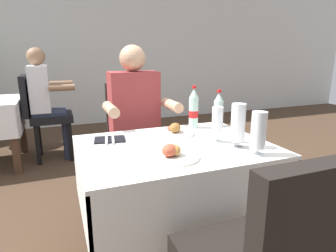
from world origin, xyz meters
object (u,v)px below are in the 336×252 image
object	(u,v)px
main_dining_table	(175,176)
cola_bottle_primary	(194,109)
beer_glass_right	(217,124)
napkin_cutlery_set	(110,139)
plate_near_camera	(174,154)
beer_glass_middle	(238,126)
plate_far_diner	(175,131)
seated_diner_far	(136,121)
background_chair_right	(43,112)
background_patron	(46,98)
beer_glass_left	(258,133)
cola_bottle_secondary	(218,111)
chair_far_diner_seat	(137,137)

from	to	relation	value
main_dining_table	cola_bottle_primary	size ratio (longest dim) A/B	3.64
beer_glass_right	napkin_cutlery_set	world-z (taller)	beer_glass_right
plate_near_camera	beer_glass_middle	xyz separation A→B (m)	(0.37, 0.03, 0.09)
plate_far_diner	beer_glass_middle	xyz separation A→B (m)	(0.21, -0.35, 0.10)
plate_near_camera	napkin_cutlery_set	world-z (taller)	plate_near_camera
seated_diner_far	plate_near_camera	world-z (taller)	seated_diner_far
background_chair_right	background_patron	world-z (taller)	background_patron
napkin_cutlery_set	background_patron	size ratio (longest dim) A/B	0.16
beer_glass_left	napkin_cutlery_set	distance (m)	0.80
plate_far_diner	cola_bottle_secondary	bearing A→B (deg)	11.83
cola_bottle_primary	beer_glass_right	bearing A→B (deg)	-93.10
plate_far_diner	napkin_cutlery_set	distance (m)	0.39
main_dining_table	background_patron	distance (m)	2.21
beer_glass_middle	cola_bottle_primary	bearing A→B (deg)	94.27
beer_glass_right	napkin_cutlery_set	distance (m)	0.61
cola_bottle_primary	background_chair_right	world-z (taller)	cola_bottle_primary
main_dining_table	plate_far_diner	bearing A→B (deg)	67.73
plate_far_diner	beer_glass_left	distance (m)	0.54
beer_glass_right	background_chair_right	world-z (taller)	background_chair_right
beer_glass_middle	background_patron	size ratio (longest dim) A/B	0.18
seated_diner_far	background_chair_right	xyz separation A→B (m)	(-0.70, 1.43, -0.16)
cola_bottle_primary	background_patron	bearing A→B (deg)	117.43
beer_glass_left	seated_diner_far	bearing A→B (deg)	109.85
beer_glass_right	cola_bottle_primary	world-z (taller)	cola_bottle_primary
beer_glass_middle	beer_glass_right	world-z (taller)	beer_glass_middle
background_chair_right	main_dining_table	bearing A→B (deg)	-70.66
seated_diner_far	napkin_cutlery_set	world-z (taller)	seated_diner_far
main_dining_table	plate_far_diner	world-z (taller)	plate_far_diner
main_dining_table	beer_glass_left	distance (m)	0.51
plate_far_diner	plate_near_camera	bearing A→B (deg)	-113.05
chair_far_diner_seat	background_patron	bearing A→B (deg)	117.41
plate_far_diner	background_patron	world-z (taller)	background_patron
plate_far_diner	background_patron	distance (m)	2.05
cola_bottle_secondary	background_patron	size ratio (longest dim) A/B	0.19
cola_bottle_primary	background_patron	distance (m)	2.04
plate_far_diner	cola_bottle_secondary	xyz separation A→B (m)	(0.34, 0.07, 0.09)
seated_diner_far	background_patron	size ratio (longest dim) A/B	1.00
beer_glass_right	chair_far_diner_seat	bearing A→B (deg)	106.08
beer_glass_middle	seated_diner_far	bearing A→B (deg)	111.25
main_dining_table	plate_near_camera	distance (m)	0.29
main_dining_table	cola_bottle_secondary	bearing A→B (deg)	32.14
plate_near_camera	background_patron	world-z (taller)	background_patron
main_dining_table	beer_glass_left	xyz separation A→B (m)	(0.31, -0.29, 0.29)
beer_glass_middle	napkin_cutlery_set	world-z (taller)	beer_glass_middle
seated_diner_far	napkin_cutlery_set	distance (m)	0.53
napkin_cutlery_set	beer_glass_left	bearing A→B (deg)	-38.82
main_dining_table	background_patron	world-z (taller)	background_patron
beer_glass_right	cola_bottle_secondary	distance (m)	0.36
main_dining_table	chair_far_diner_seat	xyz separation A→B (m)	(-0.00, 0.77, 0.01)
main_dining_table	chair_far_diner_seat	distance (m)	0.77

